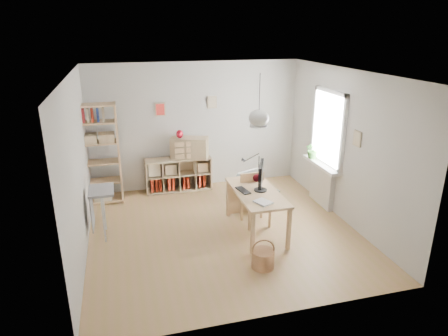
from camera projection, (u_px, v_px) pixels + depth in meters
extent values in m
plane|color=tan|center=(223.00, 231.00, 6.96)|extent=(4.50, 4.50, 0.00)
plane|color=silver|center=(196.00, 126.00, 8.56)|extent=(4.50, 0.00, 4.50)
plane|color=silver|center=(274.00, 217.00, 4.46)|extent=(4.50, 0.00, 4.50)
plane|color=silver|center=(78.00, 169.00, 5.96)|extent=(0.00, 4.50, 4.50)
plane|color=silver|center=(346.00, 147.00, 7.05)|extent=(0.00, 4.50, 4.50)
plane|color=white|center=(223.00, 73.00, 6.06)|extent=(4.50, 4.50, 0.00)
cylinder|color=black|center=(260.00, 95.00, 6.17)|extent=(0.01, 0.01, 0.68)
ellipsoid|color=silver|center=(259.00, 118.00, 6.29)|extent=(0.32, 0.32, 0.27)
cube|color=white|center=(329.00, 128.00, 7.53)|extent=(0.03, 1.00, 1.30)
cube|color=white|center=(343.00, 135.00, 7.03)|extent=(0.06, 0.08, 1.46)
cube|color=white|center=(315.00, 122.00, 8.02)|extent=(0.06, 0.08, 1.46)
cube|color=white|center=(331.00, 92.00, 7.29)|extent=(0.06, 1.16, 0.08)
cube|color=white|center=(325.00, 163.00, 7.76)|extent=(0.06, 1.16, 0.08)
cube|color=silver|center=(322.00, 185.00, 7.90)|extent=(0.10, 0.80, 0.80)
cube|color=white|center=(321.00, 165.00, 7.75)|extent=(0.22, 1.20, 0.06)
cube|color=#DAAF7D|center=(257.00, 192.00, 6.71)|extent=(0.70, 1.50, 0.04)
cube|color=#DAAF7D|center=(253.00, 234.00, 6.13)|extent=(0.06, 0.06, 0.71)
cube|color=#DAAF7D|center=(228.00, 198.00, 7.40)|extent=(0.06, 0.06, 0.71)
cube|color=#DAAF7D|center=(289.00, 229.00, 6.27)|extent=(0.06, 0.06, 0.71)
cube|color=#DAAF7D|center=(259.00, 195.00, 7.55)|extent=(0.06, 0.06, 0.71)
cube|color=#CFAD88|center=(179.00, 189.00, 8.70)|extent=(1.40, 0.38, 0.03)
cube|color=#CFAD88|center=(178.00, 159.00, 8.47)|extent=(1.40, 0.38, 0.03)
cube|color=#CFAD88|center=(146.00, 177.00, 8.42)|extent=(0.03, 0.38, 0.72)
cube|color=#CFAD88|center=(210.00, 172.00, 8.76)|extent=(0.03, 0.38, 0.72)
cube|color=#CFAD88|center=(177.00, 172.00, 8.75)|extent=(1.40, 0.02, 0.72)
cube|color=maroon|center=(152.00, 184.00, 8.52)|extent=(0.06, 0.26, 0.30)
cube|color=maroon|center=(156.00, 183.00, 8.55)|extent=(0.05, 0.26, 0.30)
cube|color=maroon|center=(160.00, 183.00, 8.57)|extent=(0.05, 0.26, 0.30)
cube|color=maroon|center=(169.00, 182.00, 8.61)|extent=(0.05, 0.26, 0.30)
cube|color=maroon|center=(173.00, 182.00, 8.63)|extent=(0.05, 0.26, 0.30)
cube|color=maroon|center=(183.00, 181.00, 8.69)|extent=(0.06, 0.26, 0.30)
cube|color=maroon|center=(187.00, 181.00, 8.71)|extent=(0.06, 0.26, 0.30)
cube|color=maroon|center=(199.00, 179.00, 8.77)|extent=(0.06, 0.26, 0.30)
cube|color=maroon|center=(203.00, 179.00, 8.80)|extent=(0.05, 0.26, 0.30)
cube|color=#DAAF7D|center=(78.00, 157.00, 7.68)|extent=(0.04, 0.38, 2.00)
cube|color=#DAAF7D|center=(119.00, 153.00, 7.87)|extent=(0.04, 0.38, 2.00)
cube|color=#DAAF7D|center=(104.00, 200.00, 8.09)|extent=(0.76, 0.38, 0.03)
cube|color=#DAAF7D|center=(102.00, 181.00, 7.96)|extent=(0.76, 0.38, 0.03)
cube|color=#DAAF7D|center=(100.00, 162.00, 7.82)|extent=(0.76, 0.38, 0.03)
cube|color=#DAAF7D|center=(97.00, 143.00, 7.69)|extent=(0.76, 0.38, 0.03)
cube|color=#DAAF7D|center=(95.00, 122.00, 7.56)|extent=(0.76, 0.38, 0.03)
cube|color=#DAAF7D|center=(93.00, 105.00, 7.45)|extent=(0.76, 0.38, 0.03)
cube|color=navy|center=(79.00, 116.00, 7.44)|extent=(0.04, 0.18, 0.26)
cube|color=maroon|center=(83.00, 115.00, 7.46)|extent=(0.04, 0.18, 0.26)
cube|color=beige|center=(88.00, 115.00, 7.48)|extent=(0.04, 0.18, 0.26)
cube|color=maroon|center=(92.00, 115.00, 7.50)|extent=(0.04, 0.18, 0.26)
cube|color=navy|center=(98.00, 115.00, 7.52)|extent=(0.04, 0.18, 0.26)
cube|color=beige|center=(103.00, 114.00, 7.55)|extent=(0.04, 0.18, 0.26)
cube|color=gray|center=(101.00, 191.00, 6.53)|extent=(0.40, 0.55, 0.04)
cylinder|color=silver|center=(103.00, 219.00, 6.46)|extent=(0.03, 0.03, 0.82)
cylinder|color=silver|center=(104.00, 208.00, 6.87)|extent=(0.03, 0.03, 0.82)
cube|color=gray|center=(92.00, 210.00, 6.59)|extent=(0.02, 0.50, 0.62)
cube|color=gray|center=(256.00, 200.00, 7.04)|extent=(0.47, 0.47, 0.06)
cube|color=#DAAF7D|center=(249.00, 219.00, 6.90)|extent=(0.04, 0.04, 0.45)
cube|color=#DAAF7D|center=(242.00, 210.00, 7.25)|extent=(0.04, 0.04, 0.45)
cube|color=#DAAF7D|center=(270.00, 216.00, 7.01)|extent=(0.04, 0.04, 0.45)
cube|color=#DAAF7D|center=(261.00, 207.00, 7.36)|extent=(0.04, 0.04, 0.45)
cube|color=#DAAF7D|center=(252.00, 183.00, 7.15)|extent=(0.45, 0.06, 0.40)
cylinder|color=#AC754E|center=(263.00, 259.00, 5.86)|extent=(0.33, 0.33, 0.27)
torus|color=#AC754E|center=(263.00, 250.00, 5.81)|extent=(0.34, 0.08, 0.34)
cube|color=#BBBBB7|center=(260.00, 206.00, 7.89)|extent=(0.77, 0.66, 0.02)
cube|color=#BBBBB7|center=(248.00, 203.00, 7.66)|extent=(0.19, 0.42, 0.33)
cube|color=#BBBBB7|center=(272.00, 195.00, 8.02)|extent=(0.19, 0.42, 0.33)
cube|color=#BBBBB7|center=(267.00, 202.00, 7.68)|extent=(0.61, 0.26, 0.33)
cube|color=#BBBBB7|center=(253.00, 195.00, 8.00)|extent=(0.61, 0.26, 0.33)
cube|color=#BBBBB7|center=(247.00, 178.00, 8.04)|extent=(0.68, 0.44, 0.42)
sphere|color=yellow|center=(256.00, 198.00, 7.68)|extent=(0.14, 0.14, 0.14)
sphere|color=#166F9D|center=(262.00, 193.00, 7.92)|extent=(0.14, 0.14, 0.14)
sphere|color=#C44118|center=(260.00, 196.00, 7.79)|extent=(0.14, 0.14, 0.14)
sphere|color=#398430|center=(270.00, 194.00, 7.85)|extent=(0.14, 0.14, 0.14)
cylinder|color=black|center=(260.00, 190.00, 6.73)|extent=(0.22, 0.22, 0.02)
cylinder|color=black|center=(261.00, 187.00, 6.71)|extent=(0.05, 0.05, 0.10)
cube|color=black|center=(261.00, 174.00, 6.63)|extent=(0.27, 0.53, 0.36)
cube|color=black|center=(243.00, 190.00, 6.72)|extent=(0.19, 0.37, 0.02)
cylinder|color=black|center=(259.00, 175.00, 7.38)|extent=(0.06, 0.06, 0.04)
cylinder|color=black|center=(259.00, 166.00, 7.31)|extent=(0.01, 0.01, 0.37)
cone|color=black|center=(244.00, 160.00, 7.11)|extent=(0.09, 0.06, 0.09)
sphere|color=#470915|center=(257.00, 178.00, 7.10)|extent=(0.14, 0.14, 0.14)
cube|color=white|center=(263.00, 202.00, 6.25)|extent=(0.30, 0.32, 0.03)
cube|color=#CFAD88|center=(190.00, 148.00, 8.46)|extent=(0.85, 0.60, 0.44)
ellipsoid|color=maroon|center=(180.00, 134.00, 8.31)|extent=(0.15, 0.15, 0.17)
imported|color=#37732B|center=(313.00, 150.00, 7.99)|extent=(0.35, 0.31, 0.34)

